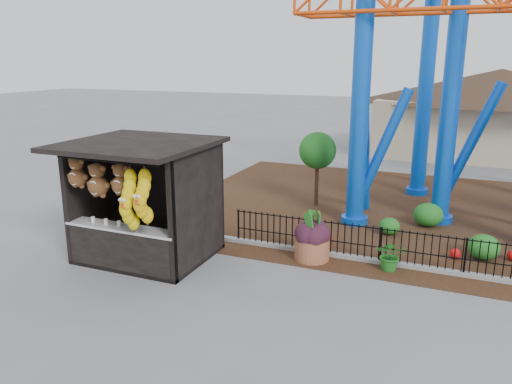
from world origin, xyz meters
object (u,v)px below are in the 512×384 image
at_px(roller_coaster, 500,13).
at_px(terracotta_planter, 312,249).
at_px(prize_booth, 140,203).
at_px(potted_plant, 391,255).

bearing_deg(roller_coaster, terracotta_planter, -125.56).
bearing_deg(prize_booth, potted_plant, 16.60).
bearing_deg(potted_plant, prize_booth, -168.34).
relative_size(prize_booth, potted_plant, 4.31).
bearing_deg(prize_booth, roller_coaster, 42.18).
bearing_deg(potted_plant, roller_coaster, 65.05).
xyz_separation_m(prize_booth, roller_coaster, (8.11, 7.35, 4.90)).
xyz_separation_m(prize_booth, terracotta_planter, (4.09, 1.72, -1.25)).
xyz_separation_m(roller_coaster, terracotta_planter, (-4.02, -5.62, -6.15)).
bearing_deg(roller_coaster, potted_plant, -110.00).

